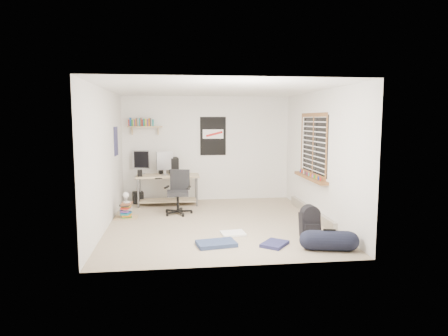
{
  "coord_description": "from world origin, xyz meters",
  "views": [
    {
      "loc": [
        -0.76,
        -7.34,
        1.96
      ],
      "look_at": [
        0.18,
        0.31,
        1.01
      ],
      "focal_mm": 32.0,
      "sensor_mm": 36.0,
      "label": 1
    }
  ],
  "objects": [
    {
      "name": "desk_lamp",
      "position": [
        -1.73,
        0.61,
        0.38
      ],
      "size": [
        0.15,
        0.23,
        0.22
      ],
      "primitive_type": "cube",
      "rotation": [
        0.0,
        0.0,
        -0.06
      ],
      "color": "silver",
      "rests_on": "book_stack"
    },
    {
      "name": "baseboard_heater",
      "position": [
        1.96,
        0.3,
        0.09
      ],
      "size": [
        0.08,
        2.5,
        0.18
      ],
      "primitive_type": "cube",
      "color": "#B7B2A8",
      "rests_on": "floor"
    },
    {
      "name": "poster_left_wall",
      "position": [
        -1.99,
        1.2,
        1.5
      ],
      "size": [
        0.02,
        0.42,
        0.6
      ],
      "primitive_type": "cube",
      "color": "navy",
      "rests_on": "left_wall"
    },
    {
      "name": "left_wall",
      "position": [
        -2.0,
        0.0,
        1.25
      ],
      "size": [
        0.01,
        4.5,
        2.5
      ],
      "primitive_type": "cube",
      "color": "silver",
      "rests_on": "ground"
    },
    {
      "name": "subwoofer",
      "position": [
        -1.64,
        1.99,
        0.14
      ],
      "size": [
        0.28,
        0.28,
        0.26
      ],
      "primitive_type": "cube",
      "rotation": [
        0.0,
        0.0,
        0.21
      ],
      "color": "black",
      "rests_on": "floor"
    },
    {
      "name": "duffel_bag",
      "position": [
        1.51,
        -1.78,
        0.14
      ],
      "size": [
        0.36,
        0.36,
        0.59
      ],
      "primitive_type": "cylinder",
      "rotation": [
        0.0,
        0.0,
        -0.22
      ],
      "color": "black",
      "rests_on": "floor"
    },
    {
      "name": "poster_back_wall",
      "position": [
        0.15,
        2.23,
        1.55
      ],
      "size": [
        0.62,
        0.03,
        0.92
      ],
      "primitive_type": "cube",
      "color": "black",
      "rests_on": "back_wall"
    },
    {
      "name": "tshirt",
      "position": [
        0.2,
        -0.79,
        0.02
      ],
      "size": [
        0.43,
        0.37,
        0.04
      ],
      "primitive_type": "cube",
      "rotation": [
        0.0,
        0.0,
        0.1
      ],
      "color": "white",
      "rests_on": "floor"
    },
    {
      "name": "keyboard",
      "position": [
        -1.02,
        1.55,
        0.66
      ],
      "size": [
        0.47,
        0.28,
        0.02
      ],
      "primitive_type": "cube",
      "rotation": [
        0.0,
        0.0,
        0.31
      ],
      "color": "black",
      "rests_on": "desk"
    },
    {
      "name": "ceiling",
      "position": [
        0.0,
        0.0,
        2.5
      ],
      "size": [
        4.0,
        4.5,
        0.01
      ],
      "primitive_type": "cube",
      "color": "white",
      "rests_on": "ground"
    },
    {
      "name": "desk",
      "position": [
        -0.94,
        1.76,
        0.36
      ],
      "size": [
        1.54,
        1.02,
        0.65
      ],
      "primitive_type": "cube",
      "rotation": [
        0.0,
        0.0,
        -0.31
      ],
      "color": "#C4AD88",
      "rests_on": "floor"
    },
    {
      "name": "speaker_right",
      "position": [
        -1.1,
        1.95,
        0.74
      ],
      "size": [
        0.11,
        0.11,
        0.18
      ],
      "primitive_type": "cube",
      "rotation": [
        0.0,
        0.0,
        0.29
      ],
      "color": "black",
      "rests_on": "desk"
    },
    {
      "name": "right_wall",
      "position": [
        2.0,
        0.0,
        1.25
      ],
      "size": [
        0.01,
        4.5,
        2.5
      ],
      "primitive_type": "cube",
      "color": "silver",
      "rests_on": "ground"
    },
    {
      "name": "floor",
      "position": [
        0.0,
        0.0,
        -0.01
      ],
      "size": [
        4.0,
        4.5,
        0.01
      ],
      "primitive_type": "cube",
      "color": "gray",
      "rests_on": "ground"
    },
    {
      "name": "jeans_b",
      "position": [
        0.76,
        -1.46,
        0.03
      ],
      "size": [
        0.52,
        0.54,
        0.05
      ],
      "primitive_type": "cube",
      "rotation": [
        0.0,
        0.0,
        0.9
      ],
      "color": "#21234C",
      "rests_on": "floor"
    },
    {
      "name": "book_stack",
      "position": [
        -1.75,
        0.63,
        0.15
      ],
      "size": [
        0.56,
        0.51,
        0.32
      ],
      "primitive_type": "cube",
      "rotation": [
        0.0,
        0.0,
        0.34
      ],
      "color": "brown",
      "rests_on": "floor"
    },
    {
      "name": "speaker_left",
      "position": [
        -1.55,
        1.59,
        0.74
      ],
      "size": [
        0.11,
        0.11,
        0.19
      ],
      "primitive_type": "cube",
      "rotation": [
        0.0,
        0.0,
        0.19
      ],
      "color": "black",
      "rests_on": "desk"
    },
    {
      "name": "back_wall",
      "position": [
        0.0,
        2.25,
        1.25
      ],
      "size": [
        4.0,
        0.01,
        2.5
      ],
      "primitive_type": "cube",
      "color": "silver",
      "rests_on": "ground"
    },
    {
      "name": "monitor_right",
      "position": [
        -1.0,
        1.77,
        0.86
      ],
      "size": [
        0.39,
        0.22,
        0.42
      ],
      "primitive_type": "cube",
      "rotation": [
        0.0,
        0.0,
        0.34
      ],
      "color": "#B5B5BA",
      "rests_on": "desk"
    },
    {
      "name": "window",
      "position": [
        1.95,
        0.3,
        1.45
      ],
      "size": [
        0.1,
        1.5,
        1.26
      ],
      "primitive_type": "cube",
      "color": "brown",
      "rests_on": "right_wall"
    },
    {
      "name": "backpack",
      "position": [
        1.46,
        -1.05,
        0.2
      ],
      "size": [
        0.33,
        0.27,
        0.43
      ],
      "primitive_type": "cube",
      "rotation": [
        0.0,
        0.0,
        0.03
      ],
      "color": "black",
      "rests_on": "floor"
    },
    {
      "name": "monitor_left",
      "position": [
        -1.55,
        2.0,
        0.87
      ],
      "size": [
        0.41,
        0.22,
        0.44
      ],
      "primitive_type": "cube",
      "rotation": [
        0.0,
        0.0,
        -0.31
      ],
      "color": "#A3A4A8",
      "rests_on": "desk"
    },
    {
      "name": "office_chair",
      "position": [
        -0.72,
        0.83,
        0.49
      ],
      "size": [
        0.73,
        0.73,
        0.92
      ],
      "primitive_type": "cube",
      "rotation": [
        0.0,
        0.0,
        -0.26
      ],
      "color": "black",
      "rests_on": "floor"
    },
    {
      "name": "wall_shelf",
      "position": [
        -1.45,
        2.14,
        1.78
      ],
      "size": [
        0.8,
        0.22,
        0.24
      ],
      "primitive_type": "cube",
      "color": "tan",
      "rests_on": "back_wall"
    },
    {
      "name": "jeans_a",
      "position": [
        -0.14,
        -1.35,
        0.03
      ],
      "size": [
        0.65,
        0.48,
        0.07
      ],
      "primitive_type": "cube",
      "rotation": [
        0.0,
        0.0,
        0.17
      ],
      "color": "navy",
      "rests_on": "floor"
    },
    {
      "name": "pc_tower",
      "position": [
        -0.8,
        2.0,
        0.86
      ],
      "size": [
        0.24,
        0.42,
        0.42
      ],
      "primitive_type": "cube",
      "rotation": [
        0.0,
        0.0,
        0.12
      ],
      "color": "black",
      "rests_on": "desk"
    }
  ]
}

